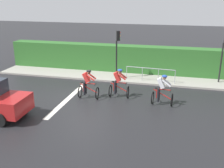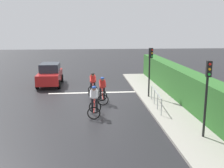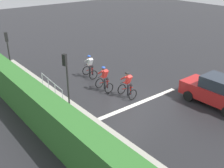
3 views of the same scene
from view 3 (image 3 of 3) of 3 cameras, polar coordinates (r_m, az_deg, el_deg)
ground_plane at (r=16.81m, az=3.21°, el=-3.48°), size 80.00×80.00×0.00m
sidewalk_kerb at (r=16.26m, az=-12.66°, el=-4.88°), size 2.80×19.14×0.12m
stone_wall_low at (r=15.84m, az=-15.64°, el=-5.03°), size 0.44×19.14×0.61m
hedge_wall at (r=15.42m, az=-16.95°, el=-3.01°), size 1.10×19.14×2.04m
road_marking_stop_line at (r=16.38m, az=4.75°, el=-4.30°), size 7.00×0.30×0.01m
cyclist_lead at (r=19.93m, az=-4.60°, el=3.53°), size 0.77×1.13×1.66m
cyclist_second at (r=17.76m, az=-1.58°, el=0.96°), size 0.70×1.09×1.66m
cyclist_mid at (r=16.92m, az=3.27°, el=-0.29°), size 0.70×1.09×1.66m
car_red at (r=17.10m, az=21.03°, el=-1.42°), size 1.94×4.13×1.76m
traffic_light_near_crossing at (r=15.02m, az=-9.47°, el=2.07°), size 0.27×0.29×3.34m
traffic_light_far_junction at (r=20.64m, az=-20.75°, el=6.94°), size 0.23×0.31×3.34m
pedestrian_railing_kerbside at (r=17.50m, az=-12.45°, el=-0.07°), size 0.29×3.24×1.03m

